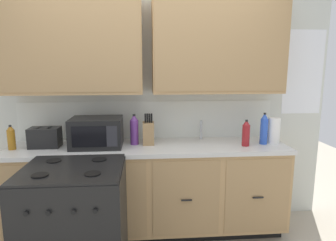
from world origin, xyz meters
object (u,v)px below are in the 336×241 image
at_px(microwave, 97,132).
at_px(toaster, 45,137).
at_px(paper_towel_roll, 274,131).
at_px(bottle_blue, 264,129).
at_px(knife_block, 149,133).
at_px(bottle_amber, 11,138).
at_px(stove_range, 76,225).
at_px(bottle_red, 246,133).
at_px(bottle_violet, 134,130).

height_order(microwave, toaster, microwave).
xyz_separation_m(paper_towel_roll, bottle_blue, (-0.11, -0.02, 0.02)).
height_order(microwave, knife_block, knife_block).
bearing_deg(knife_block, bottle_amber, -176.09).
xyz_separation_m(paper_towel_roll, bottle_amber, (-2.52, -0.02, -0.02)).
relative_size(knife_block, bottle_amber, 1.34).
bearing_deg(knife_block, bottle_blue, -4.11).
height_order(knife_block, bottle_blue, bottle_blue).
distance_m(paper_towel_roll, bottle_blue, 0.11).
height_order(stove_range, bottle_red, bottle_red).
distance_m(stove_range, paper_towel_roll, 2.03).
bearing_deg(stove_range, bottle_blue, 18.83).
xyz_separation_m(paper_towel_roll, bottle_violet, (-1.39, 0.07, 0.02)).
bearing_deg(bottle_amber, toaster, 12.48).
xyz_separation_m(microwave, toaster, (-0.49, 0.02, -0.04)).
bearing_deg(microwave, toaster, 177.62).
height_order(bottle_violet, bottle_blue, bottle_blue).
height_order(bottle_amber, bottle_violet, bottle_violet).
bearing_deg(stove_range, toaster, 121.78).
height_order(toaster, bottle_blue, bottle_blue).
distance_m(microwave, paper_towel_roll, 1.75).
bearing_deg(microwave, stove_range, -98.31).
height_order(knife_block, paper_towel_roll, knife_block).
distance_m(bottle_amber, bottle_violet, 1.14).
relative_size(bottle_amber, bottle_red, 0.90).
bearing_deg(microwave, bottle_violet, 8.54).
distance_m(stove_range, bottle_violet, 1.02).
xyz_separation_m(microwave, knife_block, (0.50, 0.05, -0.02)).
bearing_deg(bottle_red, microwave, 176.31).
height_order(stove_range, bottle_violet, bottle_violet).
relative_size(stove_range, bottle_blue, 3.02).
relative_size(paper_towel_roll, bottle_violet, 0.86).
bearing_deg(microwave, bottle_red, -3.69).
xyz_separation_m(toaster, bottle_blue, (2.13, -0.06, 0.06)).
bearing_deg(bottle_violet, toaster, -177.77).
bearing_deg(paper_towel_roll, bottle_violet, 176.94).
bearing_deg(bottle_red, bottle_blue, 15.45).
xyz_separation_m(toaster, bottle_red, (1.93, -0.11, 0.03)).
bearing_deg(bottle_violet, microwave, -171.46).
bearing_deg(paper_towel_roll, stove_range, -161.77).
bearing_deg(bottle_red, bottle_amber, 178.68).
distance_m(bottle_amber, bottle_red, 2.21).
xyz_separation_m(bottle_amber, bottle_red, (2.21, -0.05, 0.01)).
distance_m(microwave, knife_block, 0.50).
xyz_separation_m(toaster, bottle_violet, (0.85, 0.03, 0.05)).
bearing_deg(microwave, paper_towel_roll, -0.68).
distance_m(toaster, bottle_violet, 0.85).
height_order(bottle_red, bottle_blue, bottle_blue).
xyz_separation_m(knife_block, paper_towel_roll, (1.25, -0.07, 0.01)).
xyz_separation_m(bottle_amber, bottle_violet, (1.13, 0.10, 0.03)).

